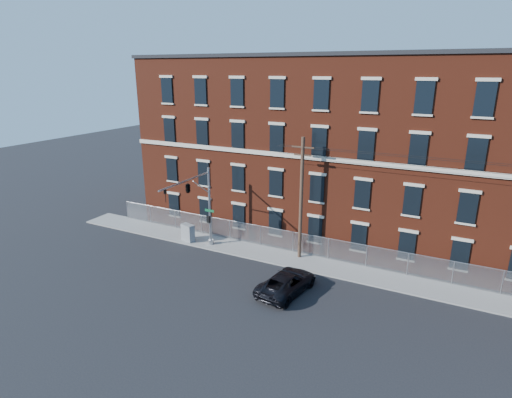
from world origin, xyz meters
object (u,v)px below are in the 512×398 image
at_px(utility_pole_near, 301,197).
at_px(pickup_truck, 287,283).
at_px(traffic_signal_mast, 193,194).
at_px(utility_cabinet, 188,233).

height_order(utility_pole_near, pickup_truck, utility_pole_near).
distance_m(utility_pole_near, pickup_truck, 7.34).
bearing_deg(pickup_truck, traffic_signal_mast, -4.18).
distance_m(traffic_signal_mast, utility_pole_near, 8.70).
height_order(traffic_signal_mast, utility_cabinet, traffic_signal_mast).
relative_size(traffic_signal_mast, utility_pole_near, 0.70).
bearing_deg(pickup_truck, utility_cabinet, -10.97).
distance_m(pickup_truck, utility_cabinet, 12.22).
bearing_deg(traffic_signal_mast, utility_pole_near, 23.14).
bearing_deg(pickup_truck, utility_pole_near, -68.66).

